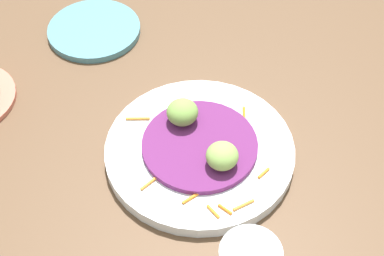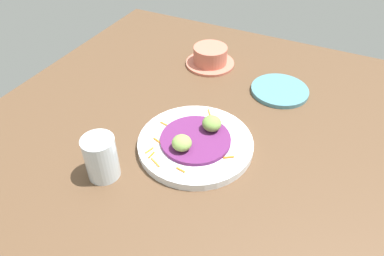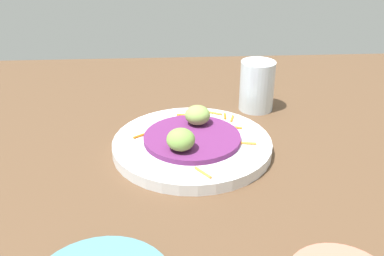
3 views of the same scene
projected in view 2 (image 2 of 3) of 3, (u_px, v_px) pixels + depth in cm
name	position (u px, v px, depth cm)	size (l,w,h in cm)	color
table_surface	(206.00, 135.00, 85.27)	(110.00, 110.00, 2.00)	brown
main_plate	(197.00, 144.00, 79.99)	(25.95, 25.95, 1.83)	silver
cabbage_bed	(197.00, 140.00, 79.11)	(15.81, 15.81, 0.85)	#60235B
carrot_garnish	(176.00, 143.00, 78.64)	(19.92, 22.26, 0.40)	orange
guac_scoop_left	(212.00, 123.00, 80.14)	(4.35, 4.38, 3.38)	#759E47
guac_scoop_center	(182.00, 143.00, 75.35)	(4.29, 4.24, 3.26)	#84A851
side_plate_small	(280.00, 90.00, 96.65)	(15.49, 15.49, 1.12)	teal
terracotta_bowl	(210.00, 57.00, 106.43)	(14.61, 14.61, 5.74)	#C66B56
water_glass	(101.00, 158.00, 71.32)	(6.67, 6.67, 9.68)	silver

